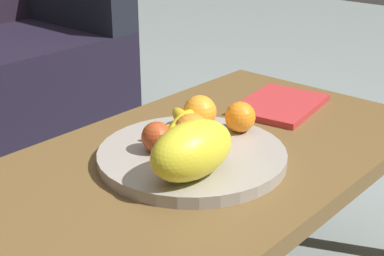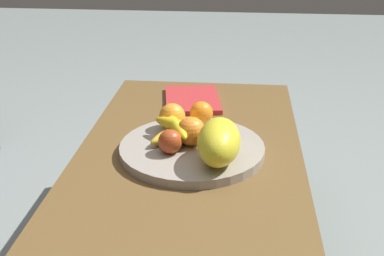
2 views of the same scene
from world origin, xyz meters
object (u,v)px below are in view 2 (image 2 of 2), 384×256
object	(u,v)px
orange_front	(191,131)
orange_right	(201,113)
banana_bunch	(176,132)
apple_front	(170,141)
melon_large_front	(219,142)
orange_left	(172,116)
coffee_table	(191,159)
fruit_bowl	(192,149)
magazine	(192,100)

from	to	relation	value
orange_front	orange_right	xyz separation A→B (m)	(0.14, -0.02, -0.00)
orange_right	banana_bunch	world-z (taller)	orange_right
orange_right	banana_bunch	xyz separation A→B (m)	(-0.13, 0.06, -0.01)
orange_front	apple_front	size ratio (longest dim) A/B	1.23
orange_front	orange_right	world-z (taller)	orange_front
melon_large_front	banana_bunch	size ratio (longest dim) A/B	1.12
melon_large_front	orange_left	distance (m)	0.24
orange_left	apple_front	size ratio (longest dim) A/B	1.20
orange_left	orange_right	xyz separation A→B (m)	(0.04, -0.08, -0.00)
coffee_table	fruit_bowl	distance (m)	0.08
orange_left	apple_front	bearing A→B (deg)	-174.38
coffee_table	orange_right	xyz separation A→B (m)	(0.09, -0.02, 0.10)
orange_left	orange_right	size ratio (longest dim) A/B	1.11
magazine	coffee_table	bearing A→B (deg)	175.72
fruit_bowl	apple_front	size ratio (longest dim) A/B	6.19
orange_left	magazine	size ratio (longest dim) A/B	0.30
orange_front	orange_right	size ratio (longest dim) A/B	1.15
fruit_bowl	melon_large_front	distance (m)	0.13
melon_large_front	banana_bunch	bearing A→B (deg)	49.01
orange_front	melon_large_front	bearing A→B (deg)	-138.53
coffee_table	orange_front	xyz separation A→B (m)	(-0.05, -0.01, 0.11)
orange_left	banana_bunch	bearing A→B (deg)	-165.47
orange_front	banana_bunch	xyz separation A→B (m)	(0.02, 0.04, -0.01)
magazine	orange_front	bearing A→B (deg)	175.94
coffee_table	orange_front	size ratio (longest dim) A/B	13.75
coffee_table	orange_left	distance (m)	0.13
orange_right	apple_front	bearing A→B (deg)	161.54
orange_right	magazine	distance (m)	0.25
fruit_bowl	orange_left	xyz separation A→B (m)	(0.10, 0.07, 0.05)
coffee_table	melon_large_front	xyz separation A→B (m)	(-0.14, -0.08, 0.12)
fruit_bowl	banana_bunch	world-z (taller)	banana_bunch
orange_right	fruit_bowl	bearing A→B (deg)	174.73
banana_bunch	coffee_table	bearing A→B (deg)	-46.26
coffee_table	magazine	bearing A→B (deg)	4.75
banana_bunch	magazine	xyz separation A→B (m)	(0.37, -0.01, -0.04)
coffee_table	magazine	xyz separation A→B (m)	(0.33, 0.03, 0.05)
orange_front	magazine	distance (m)	0.39
melon_large_front	orange_front	world-z (taller)	melon_large_front
orange_left	magazine	world-z (taller)	orange_left
fruit_bowl	orange_front	xyz separation A→B (m)	(0.00, 0.00, 0.05)
apple_front	orange_right	bearing A→B (deg)	-18.46
orange_left	banana_bunch	xyz separation A→B (m)	(-0.08, -0.02, -0.01)
orange_left	apple_front	distance (m)	0.15
orange_left	banana_bunch	size ratio (longest dim) A/B	0.45
apple_front	banana_bunch	distance (m)	0.07
orange_front	orange_left	bearing A→B (deg)	32.63
apple_front	orange_front	bearing A→B (deg)	-42.66
fruit_bowl	orange_front	world-z (taller)	orange_front
coffee_table	apple_front	xyz separation A→B (m)	(-0.10, 0.04, 0.10)
coffee_table	melon_large_front	bearing A→B (deg)	-148.88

